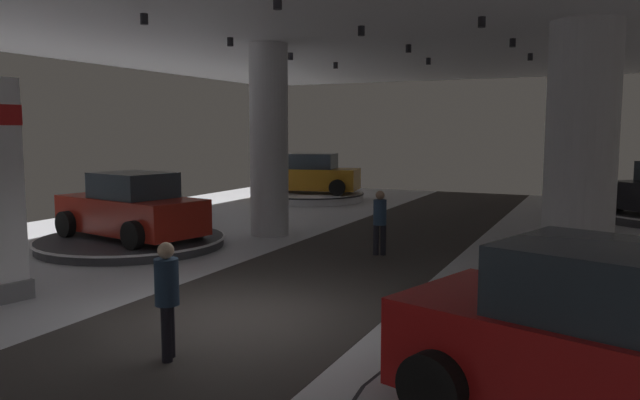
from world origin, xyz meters
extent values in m
cube|color=silver|center=(0.00, 0.00, -0.03)|extent=(24.00, 44.00, 0.05)
cube|color=#383330|center=(0.00, 0.00, 0.00)|extent=(4.40, 44.00, 0.01)
cylinder|color=black|center=(-3.42, 1.95, 5.32)|extent=(0.16, 0.16, 0.22)
cylinder|color=black|center=(-3.62, 5.47, 5.32)|extent=(0.16, 0.16, 0.22)
cylinder|color=black|center=(-3.64, 8.89, 5.32)|extent=(0.16, 0.16, 0.22)
cylinder|color=black|center=(-3.43, 11.91, 5.32)|extent=(0.16, 0.16, 0.22)
cylinder|color=black|center=(-0.16, 1.72, 5.32)|extent=(0.16, 0.16, 0.22)
cylinder|color=black|center=(0.10, 5.24, 5.32)|extent=(0.16, 0.16, 0.22)
cylinder|color=black|center=(0.19, 8.66, 5.32)|extent=(0.16, 0.16, 0.22)
cylinder|color=black|center=(-0.13, 12.00, 5.32)|extent=(0.16, 0.16, 0.22)
cylinder|color=black|center=(2.82, 5.24, 5.32)|extent=(0.16, 0.16, 0.22)
cylinder|color=black|center=(2.99, 8.71, 5.32)|extent=(0.16, 0.16, 0.22)
cylinder|color=black|center=(3.07, 12.14, 5.32)|extent=(0.16, 0.16, 0.22)
cylinder|color=silver|center=(4.81, 7.11, 2.75)|extent=(1.60, 1.60, 5.50)
cylinder|color=silver|center=(-3.51, 7.26, 2.75)|extent=(1.12, 1.12, 5.50)
cube|color=slate|center=(-4.69, -0.72, 0.17)|extent=(1.37, 0.88, 0.35)
cylinder|color=silver|center=(-6.30, 15.73, 0.17)|extent=(4.63, 4.63, 0.34)
cylinder|color=black|center=(-6.30, 15.73, 0.31)|extent=(4.72, 4.72, 0.05)
cube|color=#B77519|center=(-6.30, 15.73, 0.95)|extent=(4.47, 2.59, 0.90)
cube|color=#2D3842|center=(-6.15, 15.76, 1.69)|extent=(2.17, 1.90, 0.70)
cylinder|color=black|center=(-7.50, 14.47, 0.68)|extent=(0.71, 0.35, 0.68)
cylinder|color=black|center=(-7.89, 16.42, 0.68)|extent=(0.71, 0.35, 0.68)
cylinder|color=black|center=(-4.70, 15.03, 0.68)|extent=(0.71, 0.35, 0.68)
cylinder|color=black|center=(-5.09, 16.99, 0.68)|extent=(0.71, 0.35, 0.68)
sphere|color=white|center=(-8.22, 14.84, 1.06)|extent=(0.18, 0.18, 0.18)
sphere|color=white|center=(-8.41, 15.81, 1.06)|extent=(0.18, 0.18, 0.18)
cylinder|color=black|center=(5.85, 14.88, 0.66)|extent=(0.64, 0.63, 0.68)
cylinder|color=#333338|center=(-5.85, 4.06, 0.13)|extent=(4.76, 4.76, 0.26)
cylinder|color=white|center=(-5.85, 4.06, 0.23)|extent=(4.86, 4.86, 0.05)
cube|color=maroon|center=(-5.85, 4.06, 0.87)|extent=(4.48, 2.64, 0.90)
cube|color=#2D3842|center=(-5.71, 4.02, 1.61)|extent=(2.18, 1.92, 0.70)
cylinder|color=black|center=(-7.46, 3.38, 0.60)|extent=(0.71, 0.36, 0.68)
cylinder|color=black|center=(-7.04, 5.33, 0.60)|extent=(0.71, 0.36, 0.68)
cylinder|color=black|center=(-4.67, 2.78, 0.60)|extent=(0.71, 0.36, 0.68)
cylinder|color=black|center=(-4.25, 4.73, 0.60)|extent=(0.71, 0.36, 0.68)
sphere|color=white|center=(-7.97, 4.00, 0.98)|extent=(0.18, 0.18, 0.18)
sphere|color=white|center=(-7.76, 4.97, 0.98)|extent=(0.18, 0.18, 0.18)
cube|color=red|center=(5.61, -2.32, 0.91)|extent=(4.55, 3.01, 0.90)
cube|color=#2D3842|center=(5.46, -2.27, 1.66)|extent=(2.29, 2.07, 0.70)
cylinder|color=black|center=(4.56, -0.93, 0.64)|extent=(0.71, 0.42, 0.68)
cylinder|color=black|center=(3.94, -2.83, 0.64)|extent=(0.71, 0.42, 0.68)
cylinder|color=black|center=(0.49, 5.81, 0.40)|extent=(0.14, 0.14, 0.80)
cylinder|color=black|center=(0.33, 5.74, 0.40)|extent=(0.14, 0.14, 0.80)
cylinder|color=#233851|center=(0.41, 5.77, 1.06)|extent=(0.32, 0.32, 0.62)
sphere|color=#99755B|center=(0.41, 5.77, 1.48)|extent=(0.22, 0.22, 0.22)
cylinder|color=black|center=(0.19, -2.03, 0.40)|extent=(0.14, 0.14, 0.80)
cylinder|color=black|center=(0.11, -1.87, 0.40)|extent=(0.14, 0.14, 0.80)
cylinder|color=#233851|center=(0.15, -1.95, 1.06)|extent=(0.32, 0.32, 0.62)
sphere|color=beige|center=(0.15, -1.95, 1.48)|extent=(0.22, 0.22, 0.22)
camera|label=1|loc=(5.30, -8.26, 3.04)|focal=34.42mm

